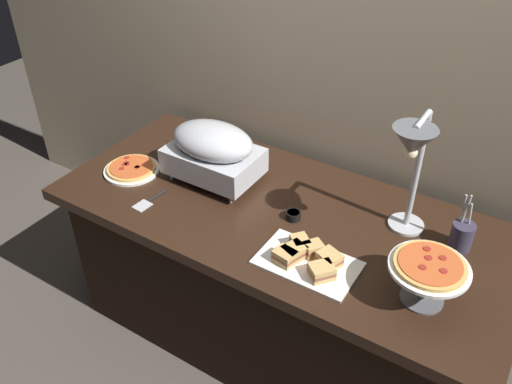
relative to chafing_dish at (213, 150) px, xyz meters
name	(u,v)px	position (x,y,z in m)	size (l,w,h in m)	color
ground_plane	(277,334)	(0.37, -0.05, -0.91)	(8.00, 8.00, 0.00)	#4C443D
back_wall	(343,68)	(0.37, 0.45, 0.29)	(4.40, 0.04, 2.40)	#C6B593
buffet_table	(279,277)	(0.37, -0.05, -0.52)	(1.90, 0.84, 0.76)	black
chafing_dish	(213,150)	(0.00, 0.00, 0.00)	(0.40, 0.26, 0.26)	#B7BABF
heat_lamp	(413,153)	(0.83, 0.02, 0.25)	(0.15, 0.29, 0.51)	#B7BABF
pizza_plate_front	(132,169)	(-0.35, -0.15, -0.14)	(0.25, 0.25, 0.03)	white
pizza_plate_center	(429,270)	(1.00, -0.21, -0.01)	(0.26, 0.26, 0.17)	#595B60
sandwich_platter	(308,259)	(0.60, -0.26, -0.12)	(0.36, 0.22, 0.06)	white
sauce_cup_near	(293,215)	(0.43, -0.06, -0.13)	(0.06, 0.06, 0.03)	black
utensil_holder	(462,236)	(1.04, 0.12, -0.09)	(0.08, 0.08, 0.23)	#383347
serving_spatula	(149,201)	(-0.13, -0.28, -0.15)	(0.06, 0.17, 0.01)	#B7BABF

